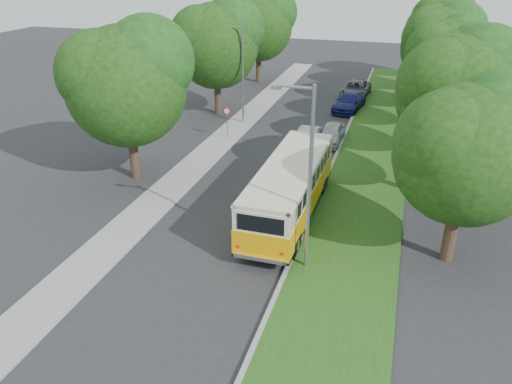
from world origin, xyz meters
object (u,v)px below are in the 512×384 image
(car_white, at_px, (307,138))
(car_silver, at_px, (331,134))
(lamppost_near, at_px, (308,175))
(vintage_bus, at_px, (290,191))
(car_blue, at_px, (349,102))
(car_grey, at_px, (356,89))
(lamppost_far, at_px, (241,71))

(car_white, bearing_deg, car_silver, 42.62)
(lamppost_near, distance_m, vintage_bus, 5.36)
(vintage_bus, distance_m, car_blue, 20.41)
(lamppost_near, height_order, car_silver, lamppost_near)
(car_silver, relative_size, car_grey, 0.78)
(vintage_bus, distance_m, car_silver, 11.80)
(lamppost_near, bearing_deg, car_grey, 92.36)
(lamppost_near, xyz_separation_m, car_white, (-2.85, 14.73, -3.72))
(car_silver, height_order, car_grey, car_grey)
(lamppost_near, height_order, car_grey, lamppost_near)
(lamppost_far, bearing_deg, lamppost_near, -64.29)
(lamppost_far, xyz_separation_m, car_white, (6.06, -3.77, -3.47))
(lamppost_near, relative_size, car_blue, 1.61)
(car_grey, bearing_deg, car_silver, -87.69)
(car_silver, height_order, car_white, car_silver)
(lamppost_near, height_order, car_blue, lamppost_near)
(car_white, bearing_deg, car_blue, 82.68)
(lamppost_far, distance_m, car_silver, 8.65)
(car_silver, bearing_deg, lamppost_far, 162.90)
(lamppost_far, distance_m, car_white, 7.93)
(lamppost_far, xyz_separation_m, car_silver, (7.53, -2.50, -3.43))
(car_white, bearing_deg, car_grey, 85.67)
(car_white, relative_size, car_grey, 0.76)
(lamppost_far, height_order, car_silver, lamppost_far)
(car_silver, bearing_deg, vintage_bus, -90.11)
(car_blue, bearing_deg, lamppost_near, -79.07)
(lamppost_near, relative_size, car_silver, 1.99)
(lamppost_near, height_order, lamppost_far, lamppost_near)
(lamppost_far, distance_m, vintage_bus, 16.22)
(lamppost_near, relative_size, car_grey, 1.55)
(lamppost_near, bearing_deg, vintage_bus, 111.42)
(car_white, xyz_separation_m, car_blue, (1.64, 9.89, 0.08))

